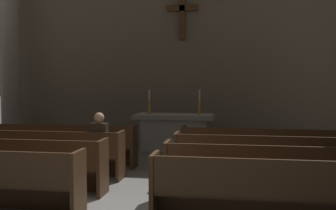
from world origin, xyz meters
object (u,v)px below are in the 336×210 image
pew_left_row_2 (0,164)px  column_left_fourth (10,45)px  pew_left_row_4 (54,144)px  candlestick_left (149,106)px  pew_right_row_2 (285,174)px  candlestick_right (199,106)px  pew_right_row_1 (295,193)px  lone_worshipper (101,144)px  pew_right_row_3 (277,160)px  altar (174,131)px  pew_right_row_4 (272,150)px  pew_left_row_3 (31,153)px

pew_left_row_2 → column_left_fourth: (-3.03, 5.60, 2.58)m
pew_left_row_4 → candlestick_left: bearing=54.2°
pew_right_row_2 → candlestick_right: candlestick_right is taller
pew_right_row_1 → pew_right_row_2: same height
pew_left_row_4 → pew_right_row_2: same height
pew_left_row_4 → lone_worshipper: (1.46, -1.05, 0.22)m
pew_right_row_3 → lone_worshipper: lone_worshipper is taller
pew_right_row_3 → altar: (-2.42, 3.48, 0.06)m
pew_right_row_2 → pew_right_row_4: 2.18m
pew_right_row_1 → pew_right_row_4: (0.00, 3.27, 0.00)m
pew_right_row_3 → pew_right_row_4: same height
pew_right_row_4 → pew_left_row_2: bearing=-155.8°
pew_left_row_4 → pew_right_row_1: same height
candlestick_right → lone_worshipper: bearing=-115.7°
candlestick_left → lone_worshipper: bearing=-94.3°
pew_right_row_3 → lone_worshipper: bearing=179.3°
altar → pew_right_row_4: bearing=-44.6°
pew_left_row_3 → pew_left_row_4: (0.00, 1.09, 0.00)m
pew_left_row_3 → lone_worshipper: lone_worshipper is taller
pew_right_row_1 → altar: size_ratio=1.73×
altar → candlestick_right: (0.70, -0.00, 0.69)m
pew_left_row_4 → pew_right_row_3: (4.85, -1.09, 0.00)m
pew_left_row_3 → candlestick_left: candlestick_left is taller
pew_left_row_4 → lone_worshipper: size_ratio=2.88×
pew_left_row_4 → column_left_fourth: (-3.03, 3.41, 2.58)m
column_left_fourth → altar: 6.09m
pew_left_row_2 → pew_left_row_4: bearing=90.0°
pew_left_row_3 → altar: bearing=55.2°
pew_right_row_2 → pew_right_row_4: same height
candlestick_left → pew_right_row_3: bearing=-48.1°
altar → candlestick_right: size_ratio=3.24×
altar → pew_left_row_3: bearing=-124.8°
pew_right_row_1 → lone_worshipper: (-3.38, 2.22, 0.22)m
pew_left_row_3 → altar: size_ratio=1.73×
column_left_fourth → pew_right_row_3: bearing=-29.8°
pew_left_row_4 → pew_right_row_3: size_ratio=1.00×
column_left_fourth → candlestick_left: bearing=-12.1°
altar → lone_worshipper: bearing=-105.6°
pew_right_row_3 → candlestick_left: candlestick_left is taller
pew_left_row_2 → pew_right_row_4: same height
pew_left_row_3 → pew_left_row_4: bearing=90.0°
pew_left_row_4 → altar: size_ratio=1.73×
pew_right_row_1 → candlestick_right: candlestick_right is taller
pew_left_row_3 → candlestick_left: 3.96m
pew_left_row_4 → lone_worshipper: bearing=-35.7°
pew_left_row_4 → pew_left_row_3: bearing=-90.0°
lone_worshipper → pew_right_row_3: bearing=-0.7°
pew_right_row_1 → altar: 6.16m
candlestick_right → column_left_fourth: bearing=170.6°
pew_right_row_3 → column_left_fourth: column_left_fourth is taller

